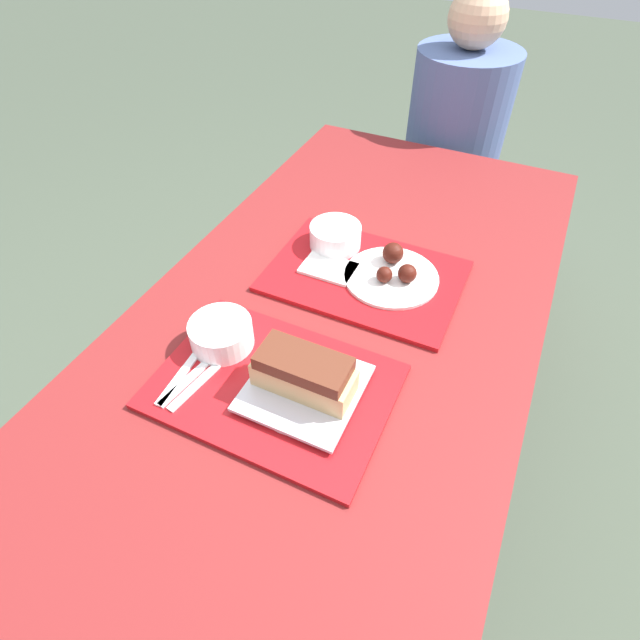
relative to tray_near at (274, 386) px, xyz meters
name	(u,v)px	position (x,y,z in m)	size (l,w,h in m)	color
ground_plane	(327,480)	(0.03, 0.21, -0.73)	(12.00, 12.00, 0.00)	#424C3D
picnic_table	(330,348)	(0.03, 0.21, -0.09)	(0.86, 1.79, 0.72)	maroon
picnic_bench_far	(441,210)	(0.03, 1.33, -0.37)	(0.81, 0.28, 0.42)	maroon
tray_near	(274,386)	(0.00, 0.00, 0.00)	(0.45, 0.32, 0.01)	#B21419
tray_far	(365,276)	(0.04, 0.38, 0.00)	(0.45, 0.32, 0.01)	#B21419
bowl_coleslaw_near	(221,333)	(-0.14, 0.05, 0.04)	(0.13, 0.13, 0.06)	white
brisket_sandwich_plate	(304,379)	(0.06, 0.01, 0.04)	(0.21, 0.21, 0.10)	white
plastic_fork_near	(193,376)	(-0.15, -0.05, 0.01)	(0.04, 0.17, 0.00)	white
plastic_knife_near	(202,380)	(-0.13, -0.05, 0.01)	(0.04, 0.17, 0.00)	white
plastic_spoon_near	(183,372)	(-0.17, -0.05, 0.01)	(0.03, 0.17, 0.00)	white
condiment_packet	(289,357)	(0.00, 0.07, 0.01)	(0.04, 0.03, 0.01)	teal
bowl_coleslaw_far	(335,235)	(-0.07, 0.45, 0.04)	(0.13, 0.13, 0.06)	white
wings_plate_far	(393,271)	(0.10, 0.40, 0.02)	(0.22, 0.22, 0.06)	white
napkin_far	(328,268)	(-0.05, 0.36, 0.01)	(0.13, 0.09, 0.01)	white
person_seated_across	(457,121)	(0.02, 1.33, 0.00)	(0.35, 0.35, 0.73)	#4C6093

